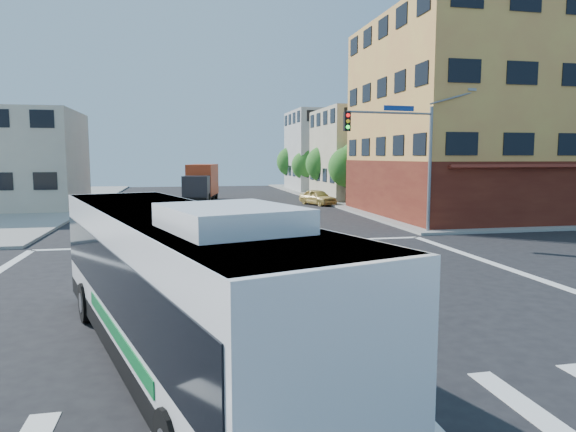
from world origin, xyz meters
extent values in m
plane|color=black|center=(0.00, 0.00, 0.00)|extent=(120.00, 120.00, 0.00)
cube|color=gray|center=(35.00, 35.00, 0.07)|extent=(50.00, 50.00, 0.15)
cube|color=gold|center=(20.00, 18.50, 7.00)|extent=(18.00, 15.00, 14.00)
cube|color=#602416|center=(20.00, 18.50, 2.00)|extent=(18.09, 15.08, 4.00)
cube|color=maroon|center=(20.00, 11.40, 3.60)|extent=(16.00, 1.60, 0.51)
cube|color=#BDB190|center=(17.00, 34.00, 4.50)|extent=(12.00, 10.00, 9.00)
cube|color=#A9A8A3|center=(17.00, 48.00, 5.00)|extent=(12.00, 10.00, 10.00)
cube|color=beige|center=(-17.00, 30.00, 4.00)|extent=(12.00, 10.00, 8.00)
cylinder|color=gray|center=(10.80, 10.80, 3.50)|extent=(0.18, 0.18, 7.00)
cylinder|color=gray|center=(8.30, 10.55, 6.60)|extent=(5.01, 0.62, 0.12)
cube|color=black|center=(5.80, 10.30, 6.10)|extent=(0.32, 0.30, 1.00)
sphere|color=#FF0C0C|center=(5.80, 10.13, 6.40)|extent=(0.20, 0.20, 0.20)
sphere|color=yellow|center=(5.80, 10.13, 6.10)|extent=(0.20, 0.20, 0.20)
sphere|color=#19FF33|center=(5.80, 10.13, 5.80)|extent=(0.20, 0.20, 0.20)
cube|color=navy|center=(8.80, 10.60, 6.85)|extent=(1.80, 0.22, 0.28)
cube|color=gray|center=(13.30, 11.05, 8.00)|extent=(0.50, 0.22, 0.14)
cylinder|color=#361F13|center=(11.80, 28.00, 0.96)|extent=(0.28, 0.28, 1.92)
sphere|color=#215E1B|center=(11.80, 28.00, 3.37)|extent=(3.60, 3.60, 3.60)
sphere|color=#215E1B|center=(12.20, 27.70, 4.27)|extent=(2.52, 2.52, 2.52)
cylinder|color=#361F13|center=(11.80, 36.00, 1.00)|extent=(0.28, 0.28, 1.99)
sphere|color=#215E1B|center=(11.80, 36.00, 3.51)|extent=(3.80, 3.80, 3.80)
sphere|color=#215E1B|center=(12.20, 35.70, 4.46)|extent=(2.66, 2.66, 2.66)
cylinder|color=#361F13|center=(11.80, 44.00, 0.94)|extent=(0.28, 0.28, 1.89)
sphere|color=#215E1B|center=(11.80, 44.00, 3.25)|extent=(3.40, 3.40, 3.40)
sphere|color=#215E1B|center=(12.20, 43.70, 4.10)|extent=(2.38, 2.38, 2.38)
cylinder|color=#361F13|center=(11.80, 52.00, 1.01)|extent=(0.28, 0.28, 2.03)
sphere|color=#215E1B|center=(11.80, 52.00, 3.63)|extent=(4.00, 4.00, 4.00)
sphere|color=#215E1B|center=(12.20, 51.70, 4.63)|extent=(2.80, 2.80, 2.80)
cube|color=black|center=(-2.89, -5.06, 0.55)|extent=(6.05, 12.16, 0.45)
cube|color=white|center=(-2.89, -5.06, 1.76)|extent=(6.03, 12.14, 2.83)
cube|color=black|center=(-2.89, -5.06, 1.94)|extent=(5.97, 11.81, 1.24)
cube|color=black|center=(-4.68, 0.57, 1.84)|extent=(2.24, 0.76, 1.34)
cube|color=#E5590C|center=(-4.69, 0.59, 2.83)|extent=(1.83, 0.62, 0.28)
cube|color=white|center=(-2.89, -5.06, 3.12)|extent=(5.91, 11.89, 0.12)
cube|color=white|center=(-1.98, -7.90, 3.36)|extent=(2.35, 2.62, 0.36)
cube|color=#086C2C|center=(-3.96, -5.92, 1.04)|extent=(1.67, 5.22, 0.28)
cube|color=#086C2C|center=(-1.52, -5.15, 1.04)|extent=(1.67, 5.22, 0.28)
cylinder|color=black|center=(-5.18, -1.78, 0.52)|extent=(0.60, 1.08, 1.03)
cylinder|color=#99999E|center=(-5.31, -1.83, 0.52)|extent=(0.19, 0.50, 0.52)
cylinder|color=black|center=(-2.91, -1.06, 0.52)|extent=(0.60, 1.08, 1.03)
cylinder|color=#99999E|center=(-2.78, -1.02, 0.52)|extent=(0.19, 0.50, 0.52)
cylinder|color=black|center=(-0.60, -8.34, 0.52)|extent=(0.60, 1.08, 1.03)
cylinder|color=#99999E|center=(-0.47, -8.30, 0.52)|extent=(0.19, 0.50, 0.52)
cube|color=#242328|center=(-1.40, 31.52, 1.28)|extent=(2.64, 2.56, 2.56)
cube|color=black|center=(-1.58, 30.60, 1.67)|extent=(2.04, 0.48, 0.98)
cube|color=#AB3719|center=(-0.67, 35.19, 2.07)|extent=(3.38, 5.87, 2.95)
cube|color=black|center=(-0.90, 34.03, 0.54)|extent=(3.65, 8.14, 0.30)
cylinder|color=black|center=(-2.37, 31.91, 0.49)|extent=(0.46, 1.02, 0.98)
cylinder|color=black|center=(-0.34, 31.51, 0.49)|extent=(0.46, 1.02, 0.98)
cylinder|color=black|center=(-1.82, 34.71, 0.49)|extent=(0.46, 1.02, 0.98)
cylinder|color=black|center=(0.21, 34.31, 0.49)|extent=(0.46, 1.02, 0.98)
cylinder|color=black|center=(-1.34, 37.12, 0.49)|extent=(0.46, 1.02, 0.98)
cylinder|color=black|center=(0.68, 36.72, 0.49)|extent=(0.46, 1.02, 0.98)
imported|color=#D6B657|center=(9.17, 28.59, 0.69)|extent=(2.98, 4.37, 1.38)
camera|label=1|loc=(-2.68, -15.52, 4.27)|focal=32.00mm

